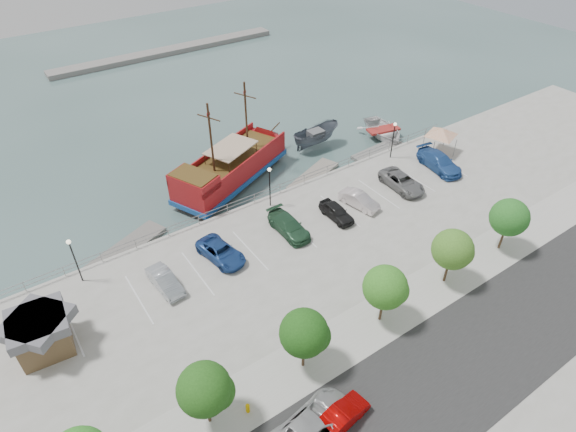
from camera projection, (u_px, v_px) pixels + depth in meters
ground at (310, 250)px, 43.16m from camera, size 160.00×160.00×0.00m
street at (452, 370)px, 32.12m from camera, size 100.00×8.00×0.04m
sidewalk at (389, 313)px, 36.03m from camera, size 100.00×4.00×0.05m
seawall_railing at (263, 194)px, 47.31m from camera, size 50.00×0.06×1.00m
far_shore at (168, 51)px, 83.21m from camera, size 40.00×3.00×0.80m
pirate_ship at (238, 163)px, 51.47m from camera, size 16.93×10.90×10.61m
patrol_boat at (316, 138)px, 56.92m from camera, size 6.42×2.55×2.46m
speedboat at (383, 132)px, 59.21m from camera, size 6.22×7.72×1.42m
dock_west at (127, 248)px, 42.98m from camera, size 7.97×5.04×0.44m
dock_mid at (313, 177)px, 52.25m from camera, size 7.68×4.63×0.42m
dock_east at (378, 151)px, 56.55m from camera, size 7.24×2.48×0.41m
shed at (41, 333)px, 32.59m from camera, size 4.04×4.04×3.05m
canopy_tent at (443, 128)px, 53.05m from camera, size 5.49×5.49×3.45m
street_van at (313, 425)px, 28.25m from camera, size 6.26×3.57×1.65m
street_sedan at (341, 417)px, 28.83m from camera, size 4.18×2.00×1.32m
fire_hydrant at (248, 408)px, 29.55m from camera, size 0.27×0.27×0.78m
lamp_post_left at (73, 253)px, 36.95m from camera, size 0.36×0.36×4.28m
lamp_post_mid at (270, 180)px, 44.98m from camera, size 0.36×0.36×4.28m
lamp_post_right at (394, 134)px, 52.12m from camera, size 0.36×0.36×4.28m
tree_b at (207, 390)px, 27.34m from camera, size 3.30×3.20×5.00m
tree_c at (306, 334)px, 30.46m from camera, size 3.30×3.20×5.00m
tree_d at (387, 288)px, 33.58m from camera, size 3.30×3.20×5.00m
tree_e at (454, 250)px, 36.71m from camera, size 3.30×3.20×5.00m
tree_f at (511, 218)px, 39.83m from camera, size 3.30×3.20×5.00m
parked_car_b at (165, 281)px, 37.73m from camera, size 1.81×4.24×1.36m
parked_car_c at (221, 252)px, 40.43m from camera, size 3.06×5.19×1.35m
parked_car_d at (289, 226)px, 43.13m from camera, size 2.04×5.00×1.45m
parked_car_e at (337, 212)px, 44.84m from camera, size 1.62×3.99×1.36m
parked_car_f at (359, 200)px, 46.30m from camera, size 2.29×4.38×1.37m
parked_car_g at (402, 182)px, 48.74m from camera, size 2.72×5.38×1.46m
parked_car_h at (439, 162)px, 51.58m from camera, size 3.14×6.03×1.67m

